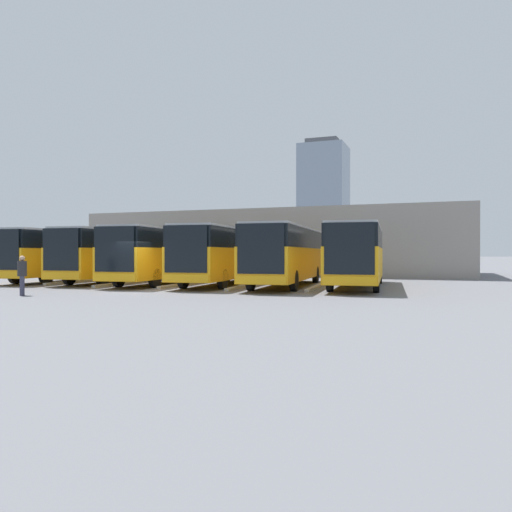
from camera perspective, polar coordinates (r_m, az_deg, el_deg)
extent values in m
plane|color=slate|center=(26.00, -12.87, -3.88)|extent=(600.00, 600.00, 0.00)
cube|color=orange|center=(28.56, 11.54, -0.84)|extent=(3.65, 12.24, 1.75)
cube|color=black|center=(28.57, 11.55, 2.00)|extent=(3.60, 12.05, 1.08)
cube|color=black|center=(22.53, 10.60, 0.86)|extent=(2.22, 0.25, 2.33)
cube|color=orange|center=(22.56, 10.59, -2.81)|extent=(2.40, 0.29, 0.40)
cube|color=silver|center=(28.60, 11.55, 3.20)|extent=(3.51, 11.75, 0.12)
cylinder|color=black|center=(24.81, 13.58, -2.85)|extent=(0.40, 1.09, 1.07)
cylinder|color=black|center=(24.97, 8.45, -2.83)|extent=(0.40, 1.09, 1.07)
cylinder|color=black|center=(32.28, 13.93, -2.12)|extent=(0.40, 1.09, 1.07)
cylinder|color=black|center=(32.40, 9.98, -2.11)|extent=(0.40, 1.09, 1.07)
cube|color=#B2B2AD|center=(27.23, 6.85, -3.53)|extent=(0.81, 6.07, 0.15)
cube|color=orange|center=(28.73, 3.55, -0.83)|extent=(3.65, 12.24, 1.75)
cube|color=black|center=(28.74, 3.55, 1.99)|extent=(3.60, 12.05, 1.08)
cube|color=black|center=(22.84, 0.52, 0.86)|extent=(2.22, 0.25, 2.33)
cube|color=orange|center=(22.87, 0.52, -2.77)|extent=(2.40, 0.29, 0.40)
cube|color=silver|center=(28.77, 3.55, 3.18)|extent=(3.51, 11.75, 0.12)
cylinder|color=black|center=(24.88, 4.35, -2.83)|extent=(0.40, 1.09, 1.07)
cylinder|color=black|center=(25.39, -0.61, -2.77)|extent=(0.40, 1.09, 1.07)
cylinder|color=black|center=(32.25, 6.83, -2.12)|extent=(0.40, 1.09, 1.07)
cylinder|color=black|center=(32.64, 2.94, -2.09)|extent=(0.40, 1.09, 1.07)
cube|color=#B2B2AD|center=(27.74, -1.43, -3.46)|extent=(0.81, 6.07, 0.15)
cube|color=orange|center=(30.20, -3.54, -0.77)|extent=(3.65, 12.24, 1.75)
cube|color=black|center=(30.21, -3.54, 1.91)|extent=(3.60, 12.05, 1.08)
cube|color=black|center=(24.55, -8.05, 0.82)|extent=(2.22, 0.25, 2.33)
cube|color=orange|center=(24.57, -8.05, -2.56)|extent=(2.40, 0.29, 0.40)
cube|color=silver|center=(30.23, -3.54, 3.04)|extent=(3.51, 11.75, 0.12)
cylinder|color=black|center=(26.33, -3.84, -2.66)|extent=(0.40, 1.09, 1.07)
cylinder|color=black|center=(27.14, -8.30, -2.58)|extent=(0.40, 1.09, 1.07)
cylinder|color=black|center=(33.48, 0.32, -2.03)|extent=(0.40, 1.09, 1.07)
cylinder|color=black|center=(34.12, -3.31, -1.98)|extent=(0.40, 1.09, 1.07)
cube|color=#B2B2AD|center=(29.51, -8.47, -3.23)|extent=(0.81, 6.07, 0.15)
cube|color=orange|center=(31.73, -10.27, -0.73)|extent=(3.65, 12.24, 1.75)
cube|color=black|center=(31.74, -10.27, 1.83)|extent=(3.60, 12.05, 1.08)
cube|color=black|center=(26.39, -15.89, 0.77)|extent=(2.22, 0.25, 2.33)
cube|color=orange|center=(26.42, -15.90, -2.36)|extent=(2.40, 0.29, 0.40)
cube|color=silver|center=(31.76, -10.27, 2.91)|extent=(3.51, 11.75, 0.12)
cylinder|color=black|center=(27.91, -11.48, -2.50)|extent=(0.40, 1.09, 1.07)
cylinder|color=black|center=(28.98, -15.44, -2.40)|extent=(0.40, 1.09, 1.07)
cylinder|color=black|center=(34.75, -5.96, -1.94)|extent=(0.40, 1.09, 1.07)
cylinder|color=black|center=(35.61, -9.32, -1.89)|extent=(0.40, 1.09, 1.07)
cube|color=#B2B2AD|center=(31.34, -15.05, -3.04)|extent=(0.81, 6.07, 0.15)
cube|color=orange|center=(34.37, -15.42, -0.65)|extent=(3.65, 12.24, 1.75)
cube|color=black|center=(34.37, -15.42, 1.71)|extent=(3.60, 12.05, 1.08)
cube|color=black|center=(29.32, -21.43, 0.71)|extent=(2.22, 0.25, 2.33)
cube|color=orange|center=(29.34, -21.43, -2.11)|extent=(2.40, 0.29, 0.40)
cube|color=silver|center=(34.39, -15.42, 2.70)|extent=(3.51, 11.75, 0.12)
cylinder|color=black|center=(30.62, -17.17, -2.26)|extent=(0.40, 1.09, 1.07)
cylinder|color=black|center=(31.87, -20.57, -2.17)|extent=(0.40, 1.09, 1.07)
cylinder|color=black|center=(37.15, -11.00, -1.80)|extent=(0.40, 1.09, 1.07)
cylinder|color=black|center=(38.18, -14.02, -1.75)|extent=(0.40, 1.09, 1.07)
cube|color=#B2B2AD|center=(34.20, -19.87, -2.76)|extent=(0.81, 6.07, 0.15)
cube|color=orange|center=(36.61, -20.64, -0.60)|extent=(3.65, 12.24, 1.75)
cube|color=black|center=(36.62, -20.65, 1.61)|extent=(3.60, 12.05, 1.08)
cube|color=black|center=(31.90, -26.99, 0.67)|extent=(2.22, 0.25, 2.33)
cube|color=orange|center=(31.92, -26.99, -1.93)|extent=(2.40, 0.29, 0.40)
cube|color=silver|center=(36.64, -20.65, 2.55)|extent=(3.51, 11.75, 0.12)
cylinder|color=black|center=(32.98, -22.86, -2.09)|extent=(0.40, 1.09, 1.07)
cylinder|color=black|center=(34.39, -25.79, -2.00)|extent=(0.40, 1.09, 1.07)
cylinder|color=black|center=(39.14, -16.11, -1.70)|extent=(0.40, 1.09, 1.07)
cylinder|color=black|center=(40.34, -18.83, -1.65)|extent=(0.40, 1.09, 1.07)
cylinder|color=#38384C|center=(24.88, -25.17, -3.09)|extent=(0.28, 0.28, 0.87)
cylinder|color=#38384C|center=(24.67, -25.16, -3.12)|extent=(0.28, 0.28, 0.87)
cylinder|color=#262628|center=(24.74, -25.17, -1.30)|extent=(0.56, 0.56, 0.69)
sphere|color=tan|center=(24.73, -25.17, -0.24)|extent=(0.24, 0.24, 0.24)
cube|color=gray|center=(46.73, 2.71, 1.42)|extent=(33.55, 12.44, 5.62)
cube|color=silver|center=(54.23, 5.21, 3.97)|extent=(33.55, 3.00, 0.24)
cylinder|color=slate|center=(53.38, 17.78, 1.14)|extent=(0.20, 0.20, 5.37)
cylinder|color=slate|center=(59.32, -5.52, 1.06)|extent=(0.20, 0.20, 5.37)
cube|color=#7F8EA3|center=(223.67, 7.76, 6.15)|extent=(19.79, 19.79, 49.40)
cube|color=#4C4C51|center=(227.77, 7.76, 12.65)|extent=(13.85, 13.85, 2.40)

